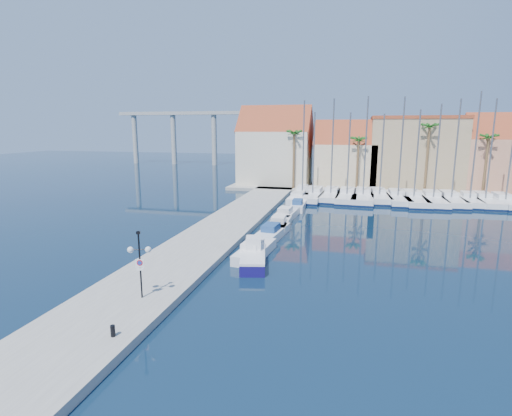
{
  "coord_description": "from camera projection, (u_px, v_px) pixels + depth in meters",
  "views": [
    {
      "loc": [
        3.71,
        -22.08,
        10.26
      ],
      "look_at": [
        -4.95,
        12.6,
        3.0
      ],
      "focal_mm": 28.0,
      "sensor_mm": 36.0,
      "label": 1
    }
  ],
  "objects": [
    {
      "name": "sailboat_10",
      "position": [
        469.0,
        200.0,
        53.7
      ],
      "size": [
        2.75,
        8.86,
        14.76
      ],
      "rotation": [
        0.0,
        0.0,
        -0.05
      ],
      "color": "white",
      "rests_on": "ground"
    },
    {
      "name": "building_2",
      "position": [
        415.0,
        152.0,
        65.23
      ],
      "size": [
        14.2,
        10.2,
        11.5
      ],
      "color": "tan",
      "rests_on": "shore_north"
    },
    {
      "name": "quay_west",
      "position": [
        218.0,
        232.0,
        38.84
      ],
      "size": [
        6.0,
        77.0,
        0.5
      ],
      "primitive_type": "cube",
      "color": "gray",
      "rests_on": "ground"
    },
    {
      "name": "sailboat_11",
      "position": [
        484.0,
        200.0,
        53.5
      ],
      "size": [
        2.85,
        9.58,
        13.84
      ],
      "rotation": [
        0.0,
        0.0,
        0.04
      ],
      "color": "white",
      "rests_on": "ground"
    },
    {
      "name": "palm_0",
      "position": [
        294.0,
        135.0,
        63.47
      ],
      "size": [
        2.6,
        2.6,
        10.15
      ],
      "color": "brown",
      "rests_on": "shore_north"
    },
    {
      "name": "building_1",
      "position": [
        345.0,
        157.0,
        67.08
      ],
      "size": [
        10.3,
        8.0,
        11.0
      ],
      "color": "beige",
      "rests_on": "shore_north"
    },
    {
      "name": "building_0",
      "position": [
        276.0,
        149.0,
        69.68
      ],
      "size": [
        12.3,
        9.0,
        13.5
      ],
      "color": "beige",
      "rests_on": "shore_north"
    },
    {
      "name": "sailboat_12",
      "position": [
        504.0,
        201.0,
        52.78
      ],
      "size": [
        3.07,
        9.42,
        14.98
      ],
      "rotation": [
        0.0,
        0.0,
        0.07
      ],
      "color": "white",
      "rests_on": "ground"
    },
    {
      "name": "sailboat_7",
      "position": [
        413.0,
        199.0,
        54.97
      ],
      "size": [
        3.56,
        11.18,
        12.53
      ],
      "rotation": [
        0.0,
        0.0,
        0.06
      ],
      "color": "white",
      "rests_on": "ground"
    },
    {
      "name": "palm_3",
      "position": [
        489.0,
        139.0,
        56.92
      ],
      "size": [
        2.6,
        2.6,
        9.65
      ],
      "color": "brown",
      "rests_on": "shore_north"
    },
    {
      "name": "viaduct",
      "position": [
        196.0,
        127.0,
        109.11
      ],
      "size": [
        48.0,
        2.2,
        14.45
      ],
      "color": "#9E9E99",
      "rests_on": "ground"
    },
    {
      "name": "motorboat_west_5",
      "position": [
        299.0,
        198.0,
        56.28
      ],
      "size": [
        2.55,
        7.3,
        1.4
      ],
      "rotation": [
        0.0,
        0.0,
        -0.03
      ],
      "color": "white",
      "rests_on": "ground"
    },
    {
      "name": "ground",
      "position": [
        285.0,
        301.0,
        23.91
      ],
      "size": [
        260.0,
        260.0,
        0.0
      ],
      "primitive_type": "plane",
      "color": "black",
      "rests_on": "ground"
    },
    {
      "name": "motorboat_west_3",
      "position": [
        286.0,
        214.0,
        45.54
      ],
      "size": [
        2.28,
        5.97,
        1.4
      ],
      "rotation": [
        0.0,
        0.0,
        -0.07
      ],
      "color": "white",
      "rests_on": "ground"
    },
    {
      "name": "sailboat_4",
      "position": [
        363.0,
        196.0,
        56.8
      ],
      "size": [
        3.5,
        11.48,
        14.34
      ],
      "rotation": [
        0.0,
        0.0,
        -0.04
      ],
      "color": "white",
      "rests_on": "ground"
    },
    {
      "name": "motorboat_west_4",
      "position": [
        298.0,
        206.0,
        50.49
      ],
      "size": [
        1.81,
        5.21,
        1.4
      ],
      "rotation": [
        0.0,
        0.0,
        0.03
      ],
      "color": "white",
      "rests_on": "ground"
    },
    {
      "name": "motorboat_west_0",
      "position": [
        255.0,
        251.0,
        32.1
      ],
      "size": [
        2.39,
        6.03,
        1.4
      ],
      "rotation": [
        0.0,
        0.0,
        -0.09
      ],
      "color": "white",
      "rests_on": "ground"
    },
    {
      "name": "palm_1",
      "position": [
        359.0,
        141.0,
        61.28
      ],
      "size": [
        2.6,
        2.6,
        9.15
      ],
      "color": "brown",
      "rests_on": "shore_north"
    },
    {
      "name": "bollard",
      "position": [
        113.0,
        331.0,
        18.9
      ],
      "size": [
        0.23,
        0.23,
        0.56
      ],
      "primitive_type": "cylinder",
      "color": "black",
      "rests_on": "quay_west"
    },
    {
      "name": "sailboat_1",
      "position": [
        313.0,
        195.0,
        57.97
      ],
      "size": [
        3.67,
        11.45,
        12.29
      ],
      "rotation": [
        0.0,
        0.0,
        -0.06
      ],
      "color": "white",
      "rests_on": "ground"
    },
    {
      "name": "sailboat_0",
      "position": [
        303.0,
        192.0,
        59.82
      ],
      "size": [
        2.66,
        8.38,
        14.02
      ],
      "rotation": [
        0.0,
        0.0,
        0.06
      ],
      "color": "white",
      "rests_on": "ground"
    },
    {
      "name": "palm_2",
      "position": [
        429.0,
        129.0,
        58.54
      ],
      "size": [
        2.6,
        2.6,
        11.15
      ],
      "color": "brown",
      "rests_on": "shore_north"
    },
    {
      "name": "sailboat_6",
      "position": [
        397.0,
        198.0,
        55.62
      ],
      "size": [
        3.24,
        10.44,
        14.22
      ],
      "rotation": [
        0.0,
        0.0,
        0.05
      ],
      "color": "white",
      "rests_on": "ground"
    },
    {
      "name": "motorboat_west_1",
      "position": [
        272.0,
        232.0,
        37.76
      ],
      "size": [
        2.45,
        6.04,
        1.4
      ],
      "rotation": [
        0.0,
        0.0,
        -0.1
      ],
      "color": "white",
      "rests_on": "ground"
    },
    {
      "name": "sailboat_8",
      "position": [
        432.0,
        199.0,
        54.58
      ],
      "size": [
        3.05,
        11.02,
        13.23
      ],
      "rotation": [
        0.0,
        0.0,
        -0.01
      ],
      "color": "white",
      "rests_on": "ground"
    },
    {
      "name": "lamp_post",
      "position": [
        139.0,
        254.0,
        22.76
      ],
      "size": [
        1.32,
        0.64,
        4.01
      ],
      "rotation": [
        0.0,
        0.0,
        0.28
      ],
      "color": "black",
      "rests_on": "quay_west"
    },
    {
      "name": "building_3",
      "position": [
        498.0,
        156.0,
        61.51
      ],
      "size": [
        10.3,
        8.0,
        12.0
      ],
      "color": "tan",
      "rests_on": "shore_north"
    },
    {
      "name": "sailboat_9",
      "position": [
        450.0,
        199.0,
        54.34
      ],
      "size": [
        3.11,
        10.3,
        13.86
      ],
      "rotation": [
        0.0,
        0.0,
        0.04
      ],
      "color": "white",
      "rests_on": "ground"
    },
    {
      "name": "sailboat_2",
      "position": [
        331.0,
        195.0,
        57.87
      ],
      "size": [
        3.21,
        10.07,
        14.12
      ],
      "rotation": [
        0.0,
        0.0,
        -0.06
      ],
      "color": "white",
      "rests_on": "ground"
    },
    {
      "name": "fishing_boat",
      "position": [
        253.0,
        256.0,
        30.33
      ],
      "size": [
        2.92,
        5.61,
        1.87
      ],
      "rotation": [
        0.0,
        0.0,
        0.22
      ],
      "color": "#160F59",
      "rests_on": "ground"
    },
    {
      "name": "shore_north",
      "position": [
        393.0,
        188.0,
        67.13
      ],
      "size": [
        54.0,
        16.0,
        0.5
      ],
      "primitive_type": "cube",
      "color": "gray",
      "rests_on": "ground"
    },
    {
      "name": "sailboat_5",
      "position": [
        379.0,
        196.0,
        56.9
      ],
      "size": [
        3.38,
        10.11,
        12.06
      ],
      "rotation": [
        0.0,
        0.0,
        0.08
      ],
      "color": "white",
      "rests_on": "ground"
    },
    {
      "name": "motorboat_west_2",
      "position": [
        279.0,
        224.0,
        41.06
      ],
      "size": [
        2.07,
        5.87,
        1.4
      ],
      "rotation": [
        0.0,
        0.0,
        0.04
      ],
      "color": "white",
      "rests_on": "ground"
    },
    {
      "name": "sailboat_3",
      "position": [
        347.0,
        196.0,
        57.19
      ],
      "size": [
        3.09,
        10.82,
        12.23
      ],
      "rotation": [
        0.0,
        0.0,
        -0.02
      ],
      "color": "white",
      "rests_on": "ground"
    }
  ]
}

